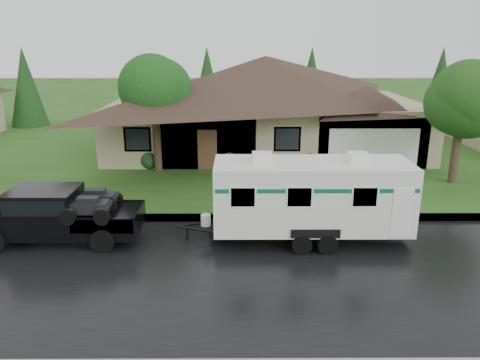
{
  "coord_description": "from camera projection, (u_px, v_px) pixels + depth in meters",
  "views": [
    {
      "loc": [
        0.34,
        -14.67,
        6.74
      ],
      "look_at": [
        0.42,
        2.0,
        1.67
      ],
      "focal_mm": 35.0,
      "sensor_mm": 36.0,
      "label": 1
    }
  ],
  "objects": [
    {
      "name": "ground",
      "position": [
        228.0,
        244.0,
        16.0
      ],
      "size": [
        140.0,
        140.0,
        0.0
      ],
      "primitive_type": "plane",
      "color": "#285119",
      "rests_on": "ground"
    },
    {
      "name": "road",
      "position": [
        227.0,
        271.0,
        14.08
      ],
      "size": [
        140.0,
        8.0,
        0.01
      ],
      "primitive_type": "cube",
      "color": "black",
      "rests_on": "ground"
    },
    {
      "name": "curb",
      "position": [
        229.0,
        218.0,
        18.13
      ],
      "size": [
        140.0,
        0.5,
        0.15
      ],
      "primitive_type": "cube",
      "color": "gray",
      "rests_on": "ground"
    },
    {
      "name": "lawn",
      "position": [
        233.0,
        145.0,
        30.33
      ],
      "size": [
        140.0,
        26.0,
        0.15
      ],
      "primitive_type": "cube",
      "color": "#285119",
      "rests_on": "ground"
    },
    {
      "name": "house_main",
      "position": [
        270.0,
        93.0,
        28.21
      ],
      "size": [
        19.44,
        10.8,
        6.9
      ],
      "color": "tan",
      "rests_on": "lawn"
    },
    {
      "name": "tree_left_green",
      "position": [
        155.0,
        94.0,
        23.16
      ],
      "size": [
        3.45,
        3.45,
        5.7
      ],
      "color": "#382B1E",
      "rests_on": "lawn"
    },
    {
      "name": "tree_right_green",
      "position": [
        462.0,
        102.0,
        21.25
      ],
      "size": [
        3.32,
        3.32,
        5.49
      ],
      "color": "#382B1E",
      "rests_on": "lawn"
    },
    {
      "name": "shrub_row",
      "position": [
        269.0,
        158.0,
        24.72
      ],
      "size": [
        13.6,
        1.0,
        1.0
      ],
      "color": "#143814",
      "rests_on": "lawn"
    },
    {
      "name": "pickup_truck",
      "position": [
        54.0,
        213.0,
        15.97
      ],
      "size": [
        5.61,
        2.13,
        1.87
      ],
      "color": "black",
      "rests_on": "ground"
    },
    {
      "name": "travel_trailer",
      "position": [
        311.0,
        195.0,
        15.82
      ],
      "size": [
        6.92,
        2.43,
        3.11
      ],
      "color": "silver",
      "rests_on": "ground"
    }
  ]
}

